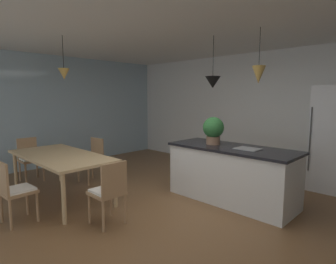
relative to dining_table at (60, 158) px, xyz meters
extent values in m
cube|color=brown|center=(1.74, 0.75, -0.71)|extent=(10.00, 8.40, 0.04)
cube|color=white|center=(1.74, 0.75, 2.07)|extent=(10.00, 8.40, 0.12)
cube|color=white|center=(1.74, 4.01, 0.66)|extent=(10.00, 0.12, 2.70)
cube|color=#9EB7C6|center=(-2.32, 0.75, 0.66)|extent=(0.06, 8.40, 2.70)
cube|color=tan|center=(0.00, 0.00, 0.04)|extent=(2.09, 0.99, 0.04)
cylinder|color=tan|center=(-0.97, 0.41, -0.32)|extent=(0.06, 0.06, 0.73)
cylinder|color=tan|center=(0.97, 0.41, -0.32)|extent=(0.06, 0.06, 0.73)
cylinder|color=tan|center=(-0.97, -0.41, -0.32)|extent=(0.06, 0.06, 0.73)
cylinder|color=tan|center=(0.97, -0.41, -0.32)|extent=(0.06, 0.06, 0.73)
cube|color=#A87F56|center=(-0.47, 0.81, -0.26)|extent=(0.44, 0.44, 0.04)
cube|color=white|center=(-0.47, 0.81, -0.22)|extent=(0.39, 0.39, 0.03)
cube|color=#A87F56|center=(-0.49, 0.99, -0.03)|extent=(0.38, 0.07, 0.42)
cylinder|color=#A87F56|center=(-0.28, 0.66, -0.48)|extent=(0.04, 0.04, 0.41)
cylinder|color=#A87F56|center=(-0.62, 0.63, -0.48)|extent=(0.04, 0.04, 0.41)
cylinder|color=#A87F56|center=(-0.32, 1.00, -0.48)|extent=(0.04, 0.04, 0.41)
cylinder|color=#A87F56|center=(-0.66, 0.97, -0.48)|extent=(0.04, 0.04, 0.41)
cube|color=#A87F56|center=(0.47, -0.81, -0.26)|extent=(0.42, 0.42, 0.04)
cube|color=white|center=(0.47, -0.81, -0.22)|extent=(0.38, 0.38, 0.03)
cube|color=#A87F56|center=(0.48, -0.99, -0.03)|extent=(0.38, 0.05, 0.42)
cylinder|color=#A87F56|center=(0.29, -0.65, -0.48)|extent=(0.04, 0.04, 0.41)
cylinder|color=#A87F56|center=(0.63, -0.64, -0.48)|extent=(0.04, 0.04, 0.41)
cylinder|color=#A87F56|center=(0.31, -0.99, -0.48)|extent=(0.04, 0.04, 0.41)
cylinder|color=#A87F56|center=(0.65, -0.97, -0.48)|extent=(0.04, 0.04, 0.41)
cube|color=#A87F56|center=(1.37, 0.00, -0.26)|extent=(0.40, 0.40, 0.04)
cube|color=white|center=(1.37, 0.00, -0.22)|extent=(0.36, 0.36, 0.03)
cube|color=#A87F56|center=(1.55, 0.00, -0.03)|extent=(0.03, 0.38, 0.42)
cylinder|color=#A87F56|center=(1.20, -0.17, -0.48)|extent=(0.04, 0.04, 0.41)
cylinder|color=#A87F56|center=(1.20, 0.17, -0.48)|extent=(0.04, 0.04, 0.41)
cylinder|color=#A87F56|center=(1.54, -0.17, -0.48)|extent=(0.04, 0.04, 0.41)
cylinder|color=#A87F56|center=(1.54, 0.17, -0.48)|extent=(0.04, 0.04, 0.41)
cube|color=#A87F56|center=(-1.37, 0.00, -0.26)|extent=(0.40, 0.40, 0.04)
cube|color=white|center=(-1.37, 0.00, -0.22)|extent=(0.36, 0.36, 0.03)
cube|color=#A87F56|center=(-1.55, 0.00, -0.03)|extent=(0.03, 0.38, 0.42)
cylinder|color=#A87F56|center=(-1.20, 0.17, -0.48)|extent=(0.04, 0.04, 0.41)
cylinder|color=#A87F56|center=(-1.20, -0.17, -0.48)|extent=(0.04, 0.04, 0.41)
cylinder|color=#A87F56|center=(-1.54, 0.17, -0.48)|extent=(0.04, 0.04, 0.41)
cylinder|color=#A87F56|center=(-1.54, -0.17, -0.48)|extent=(0.04, 0.04, 0.41)
cube|color=silver|center=(2.10, 1.90, -0.25)|extent=(2.03, 0.78, 0.88)
cube|color=black|center=(2.10, 1.90, 0.19)|extent=(2.09, 0.84, 0.04)
cube|color=gray|center=(2.38, 1.90, 0.22)|extent=(0.36, 0.30, 0.01)
cube|color=silver|center=(3.16, 3.61, 0.27)|extent=(0.70, 0.64, 1.91)
cylinder|color=#4C4C4C|center=(2.85, 3.27, 0.27)|extent=(0.02, 0.02, 1.14)
cylinder|color=black|center=(-0.04, 0.15, 1.75)|extent=(0.01, 0.01, 0.53)
cone|color=olive|center=(-0.04, 0.15, 1.39)|extent=(0.18, 0.18, 0.18)
cylinder|color=black|center=(1.70, 1.90, 1.68)|extent=(0.01, 0.01, 0.66)
cone|color=black|center=(1.70, 1.90, 1.26)|extent=(0.26, 0.26, 0.20)
cylinder|color=black|center=(2.51, 1.90, 1.74)|extent=(0.01, 0.01, 0.55)
cone|color=olive|center=(2.51, 1.90, 1.34)|extent=(0.20, 0.20, 0.26)
cylinder|color=#8C664C|center=(1.73, 1.90, 0.28)|extent=(0.23, 0.23, 0.13)
sphere|color=#2D6B33|center=(1.73, 1.90, 0.50)|extent=(0.36, 0.36, 0.36)
camera|label=1|loc=(4.44, -1.98, 1.02)|focal=29.58mm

